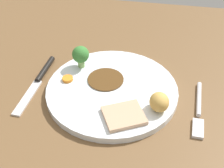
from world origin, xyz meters
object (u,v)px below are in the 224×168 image
Objects in this scene: meat_slice_main at (124,115)px; roast_potato_left at (159,102)px; dinner_plate at (112,90)px; fork at (199,110)px; carrot_coin_front at (67,80)px; broccoli_floret at (81,55)px; knife at (39,79)px.

meat_slice_main is 6.98cm from roast_potato_left.
fork is at bearing 172.57° from dinner_plate.
roast_potato_left is (-6.05, -3.20, 1.38)cm from meat_slice_main.
fork is (-7.60, -2.19, -2.79)cm from roast_potato_left.
carrot_coin_front reaches higher than fork.
meat_slice_main reaches higher than fork.
fork is at bearing 161.94° from broccoli_floret.
dinner_plate is at bearing 142.92° from broccoli_floret.
knife is (19.57, -8.86, -1.35)cm from meat_slice_main.
meat_slice_main reaches higher than carrot_coin_front.
meat_slice_main is 17.88cm from broccoli_floret.
knife is (25.63, -5.66, -2.72)cm from roast_potato_left.
dinner_plate reaches higher than fork.
fork is 0.82× the size of knife.
fork is 33.41cm from knife.
meat_slice_main is at bearing 130.00° from broccoli_floret.
roast_potato_left is 8.39cm from fork.
roast_potato_left is 26.39cm from knife.
roast_potato_left is 0.27× the size of fork.
carrot_coin_front reaches higher than knife.
carrot_coin_front is at bearing 73.50° from broccoli_floret.
knife is at bearing -7.40° from carrot_coin_front.
knife is at bearing -92.97° from fork.
carrot_coin_front is at bearing -2.27° from dinner_plate.
roast_potato_left is at bearing 165.86° from carrot_coin_front.
broccoli_floret reaches higher than knife.
roast_potato_left is at bearing 149.29° from broccoli_floret.
meat_slice_main reaches higher than knife.
fork is (-17.19, 2.24, -0.31)cm from dinner_plate.
fork is at bearing -163.94° from roast_potato_left.
carrot_coin_front is 6.74cm from knife.
broccoli_floret is at bearing 123.44° from knife.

